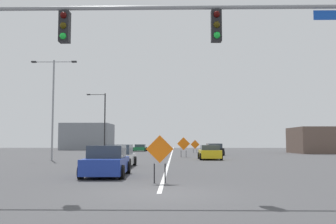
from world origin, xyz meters
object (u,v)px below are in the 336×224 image
Objects in this scene: construction_sign_left_lane at (195,145)px; car_blue_approaching at (107,162)px; construction_sign_right_shoulder at (184,145)px; car_white_distant at (119,157)px; traffic_signal_assembly at (73,40)px; car_black_near at (214,150)px; construction_sign_right_lane at (160,152)px; street_lamp_mid_right at (103,120)px; car_green_mid at (140,148)px; car_yellow_far at (210,153)px; street_lamp_mid_left at (53,101)px.

car_blue_approaching is at bearing -99.39° from construction_sign_left_lane.
construction_sign_right_shoulder is 0.48× the size of car_white_distant.
traffic_signal_assembly is at bearing -98.20° from construction_sign_left_lane.
car_black_near is 29.82m from car_blue_approaching.
car_black_near is (8.23, 34.78, -4.37)m from traffic_signal_assembly.
construction_sign_right_lane is 4.12m from car_blue_approaching.
street_lamp_mid_right is 34.06m from construction_sign_right_lane.
car_green_mid is (-7.04, 25.09, -0.78)m from construction_sign_right_shoulder.
construction_sign_left_lane is at bearing 34.25° from street_lamp_mid_right.
car_green_mid is (-9.10, 9.49, -0.61)m from construction_sign_left_lane.
construction_sign_right_shoulder is 0.48× the size of car_green_mid.
traffic_signal_assembly is 13.47m from car_white_distant.
traffic_signal_assembly is 36.01m from car_black_near.
construction_sign_right_shoulder reaches higher than construction_sign_left_lane.
construction_sign_right_shoulder is 25.57m from construction_sign_right_lane.
traffic_signal_assembly reaches higher than construction_sign_right_shoulder.
car_yellow_far is at bearing 74.03° from traffic_signal_assembly.
car_green_mid is (4.83, 32.63, -4.75)m from street_lamp_mid_left.
construction_sign_left_lane is 0.48× the size of car_yellow_far.
car_black_near is at bearing 57.72° from construction_sign_right_shoulder.
construction_sign_left_lane is at bearing 80.61° from car_blue_approaching.
street_lamp_mid_right is 12.88m from construction_sign_right_shoulder.
street_lamp_mid_right is 1.96× the size of car_yellow_far.
street_lamp_mid_left reaches higher than construction_sign_right_lane.
construction_sign_right_lane is (10.34, -17.98, -4.09)m from street_lamp_mid_left.
construction_sign_left_lane is 32.16m from car_white_distant.
street_lamp_mid_right is at bearing 134.77° from car_yellow_far.
street_lamp_mid_right is at bearing -100.00° from car_green_mid.
construction_sign_right_shoulder is at bearing -74.33° from car_green_mid.
car_green_mid is at bearing 120.13° from car_black_near.
construction_sign_right_shoulder reaches higher than construction_sign_right_lane.
street_lamp_mid_right reaches higher than construction_sign_right_shoulder.
street_lamp_mid_right reaches higher than traffic_signal_assembly.
car_blue_approaching is (-2.72, 3.05, -0.55)m from construction_sign_right_lane.
car_blue_approaching is 18.34m from car_yellow_far.
construction_sign_right_shoulder is 22.88m from car_blue_approaching.
street_lamp_mid_left is 2.03× the size of car_green_mid.
street_lamp_mid_left reaches higher than car_black_near.
construction_sign_right_shoulder reaches higher than car_white_distant.
construction_sign_right_shoulder is at bearing -97.52° from construction_sign_left_lane.
street_lamp_mid_left is at bearing 109.76° from traffic_signal_assembly.
street_lamp_mid_right reaches higher than construction_sign_left_lane.
car_yellow_far is at bearing 68.99° from car_blue_approaching.
construction_sign_right_shoulder reaches higher than car_black_near.
car_black_near is 21.83m from car_green_mid.
car_yellow_far is at bearing -72.88° from car_green_mid.
car_blue_approaching reaches higher than car_yellow_far.
construction_sign_left_lane is 38.59m from car_blue_approaching.
traffic_signal_assembly is 3.41× the size of car_white_distant.
car_white_distant is (-6.69, -31.45, -0.52)m from construction_sign_left_lane.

